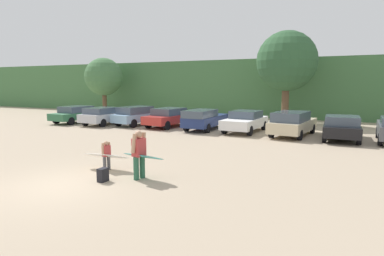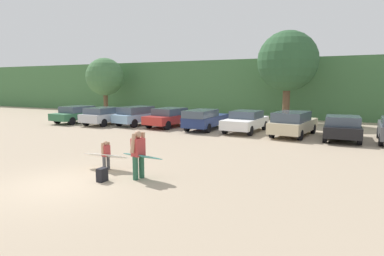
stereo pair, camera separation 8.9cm
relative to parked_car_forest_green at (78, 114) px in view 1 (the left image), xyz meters
name	(u,v)px [view 1 (the left image)]	position (x,y,z in m)	size (l,w,h in m)	color
ground_plane	(60,185)	(12.12, -13.12, -0.74)	(120.00, 120.00, 0.00)	tan
hillside_ridge	(267,88)	(12.12, 16.38, 2.06)	(108.00, 12.00, 5.58)	#427042
tree_far_right	(104,77)	(-3.37, 7.38, 3.22)	(4.00, 4.00, 5.98)	brown
tree_center_right	(287,61)	(15.69, 7.27, 4.30)	(4.88, 4.88, 7.51)	brown
parked_car_forest_green	(78,114)	(0.00, 0.00, 0.00)	(2.21, 4.75, 1.39)	#2D6642
parked_car_silver	(105,115)	(3.00, -0.09, 0.01)	(2.06, 4.47, 1.39)	silver
parked_car_sky_blue	(138,115)	(5.56, 0.68, 0.05)	(2.39, 4.60, 1.47)	#84ADD1
parked_car_red	(169,117)	(8.29, 0.79, 0.03)	(2.41, 4.43, 1.42)	#B72D28
parked_car_navy	(204,119)	(11.30, 0.51, 0.05)	(1.84, 4.61, 1.46)	navy
parked_car_white	(245,121)	(14.17, 0.81, 0.01)	(2.18, 4.60, 1.42)	white
parked_car_champagne	(292,123)	(17.30, 0.39, 0.07)	(2.47, 4.91, 1.53)	beige
parked_car_black	(342,127)	(20.10, -0.03, 0.02)	(2.03, 4.14, 1.43)	black
person_adult	(139,152)	(13.98, -11.42, 0.20)	(0.38, 0.68, 1.66)	#26593F
person_child	(106,154)	(12.21, -10.98, -0.11)	(0.25, 0.42, 1.11)	#4C4C51
surfboard_teal	(143,156)	(14.10, -11.35, 0.05)	(1.75, 0.65, 0.24)	teal
surfboard_white	(106,156)	(12.14, -10.92, -0.21)	(2.02, 0.71, 0.28)	white
backpack_dropped	(103,175)	(13.06, -12.19, -0.51)	(0.24, 0.34, 0.45)	black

